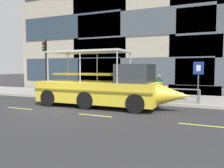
# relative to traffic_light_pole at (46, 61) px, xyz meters

# --- Properties ---
(ground_plane) EXTENTS (120.00, 120.00, 0.00)m
(ground_plane) POSITION_rel_traffic_light_pole_xyz_m (4.54, -3.78, -2.80)
(ground_plane) COLOR #2B2B2D
(sidewalk) EXTENTS (32.00, 4.80, 0.18)m
(sidewalk) POSITION_rel_traffic_light_pole_xyz_m (4.54, 1.82, -2.71)
(sidewalk) COLOR gray
(sidewalk) RESTS_ON ground_plane
(curb_edge) EXTENTS (32.00, 0.18, 0.18)m
(curb_edge) POSITION_rel_traffic_light_pole_xyz_m (4.54, -0.67, -2.71)
(curb_edge) COLOR #B2ADA3
(curb_edge) RESTS_ON ground_plane
(lane_centreline) EXTENTS (25.80, 0.12, 0.01)m
(lane_centreline) POSITION_rel_traffic_light_pole_xyz_m (4.54, -4.90, -2.80)
(lane_centreline) COLOR #DBD64C
(lane_centreline) RESTS_ON ground_plane
(curb_guardrail) EXTENTS (12.09, 0.09, 0.86)m
(curb_guardrail) POSITION_rel_traffic_light_pole_xyz_m (5.47, -0.33, -2.04)
(curb_guardrail) COLOR gray
(curb_guardrail) RESTS_ON sidewalk
(traffic_light_pole) EXTENTS (0.24, 0.46, 4.34)m
(traffic_light_pole) POSITION_rel_traffic_light_pole_xyz_m (0.00, 0.00, 0.00)
(traffic_light_pole) COLOR black
(traffic_light_pole) RESTS_ON sidewalk
(parking_sign) EXTENTS (0.60, 0.12, 2.48)m
(parking_sign) POSITION_rel_traffic_light_pole_xyz_m (11.35, 0.15, -0.93)
(parking_sign) COLOR #4C4F54
(parking_sign) RESTS_ON sidewalk
(leaned_bicycle) EXTENTS (1.74, 0.46, 0.96)m
(leaned_bicycle) POSITION_rel_traffic_light_pole_xyz_m (-0.38, 0.10, -2.24)
(leaned_bicycle) COLOR black
(leaned_bicycle) RESTS_ON sidewalk
(duck_tour_boat) EXTENTS (9.02, 2.47, 3.30)m
(duck_tour_boat) POSITION_rel_traffic_light_pole_xyz_m (6.40, -2.56, -1.72)
(duck_tour_boat) COLOR yellow
(duck_tour_boat) RESTS_ON ground_plane
(pedestrian_near_bow) EXTENTS (0.48, 0.23, 1.67)m
(pedestrian_near_bow) POSITION_rel_traffic_light_pole_xyz_m (8.88, 0.59, -1.61)
(pedestrian_near_bow) COLOR black
(pedestrian_near_bow) RESTS_ON sidewalk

